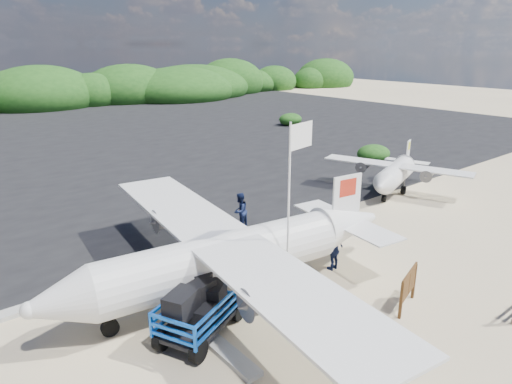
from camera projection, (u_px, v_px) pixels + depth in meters
ground at (321, 290)px, 15.57m from camera, size 160.00×160.00×0.00m
asphalt_apron at (55, 146)px, 37.72m from camera, size 90.00×50.00×0.04m
lagoon at (26, 384)px, 11.28m from camera, size 9.00×7.00×0.40m
baggage_cart at (202, 333)px, 13.24m from camera, size 3.45×2.82×1.50m
flagpole at (286, 301)px, 14.89m from camera, size 1.25×0.72×5.88m
signboard at (406, 308)px, 14.54m from camera, size 1.59×0.63×1.33m
crew_a at (218, 266)px, 15.21m from camera, size 0.75×0.55×1.90m
crew_b at (240, 211)px, 20.51m from camera, size 1.01×0.91×1.70m
crew_c at (334, 250)px, 16.79m from camera, size 0.93×0.42×1.56m
aircraft_large at (206, 142)px, 39.06m from camera, size 16.65×16.65×4.44m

